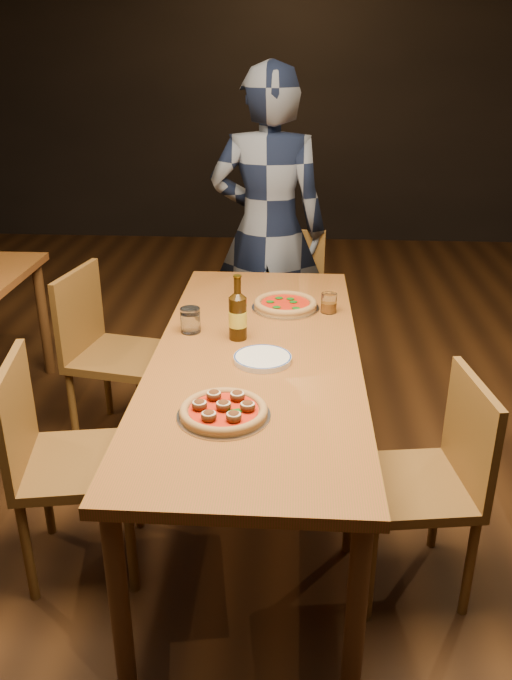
# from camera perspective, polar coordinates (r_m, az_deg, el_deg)

# --- Properties ---
(ground) EXTENTS (9.00, 9.00, 0.00)m
(ground) POSITION_cam_1_polar(r_m,az_deg,el_deg) (2.99, 0.06, -14.14)
(ground) COLOR black
(room_shell) EXTENTS (9.00, 9.00, 9.00)m
(room_shell) POSITION_cam_1_polar(r_m,az_deg,el_deg) (2.36, 0.08, 24.22)
(room_shell) COLOR black
(room_shell) RESTS_ON ground
(table_main) EXTENTS (0.80, 2.00, 0.75)m
(table_main) POSITION_cam_1_polar(r_m,az_deg,el_deg) (2.63, 0.07, -2.39)
(table_main) COLOR brown
(table_main) RESTS_ON ground
(chair_main_nw) EXTENTS (0.49, 0.49, 0.90)m
(chair_main_nw) POSITION_cam_1_polar(r_m,az_deg,el_deg) (2.55, -14.98, -10.12)
(chair_main_nw) COLOR brown
(chair_main_nw) RESTS_ON ground
(chair_main_sw) EXTENTS (0.50, 0.50, 0.92)m
(chair_main_sw) POSITION_cam_1_polar(r_m,az_deg,el_deg) (3.32, -11.63, -1.28)
(chair_main_sw) COLOR brown
(chair_main_sw) RESTS_ON ground
(chair_main_e) EXTENTS (0.46, 0.46, 0.87)m
(chair_main_e) POSITION_cam_1_polar(r_m,az_deg,el_deg) (2.45, 13.24, -11.97)
(chair_main_e) COLOR brown
(chair_main_e) RESTS_ON ground
(chair_end) EXTENTS (0.48, 0.48, 0.93)m
(chair_end) POSITION_cam_1_polar(r_m,az_deg,el_deg) (3.79, 2.27, 2.52)
(chair_end) COLOR brown
(chair_end) RESTS_ON ground
(pizza_meatball) EXTENTS (0.30, 0.30, 0.06)m
(pizza_meatball) POSITION_cam_1_polar(r_m,az_deg,el_deg) (2.15, -2.80, -6.08)
(pizza_meatball) COLOR #B7B7BF
(pizza_meatball) RESTS_ON table_main
(pizza_margherita) EXTENTS (0.31, 0.31, 0.04)m
(pizza_margherita) POSITION_cam_1_polar(r_m,az_deg,el_deg) (3.03, 2.55, 3.09)
(pizza_margherita) COLOR #B7B7BF
(pizza_margherita) RESTS_ON table_main
(plate_stack) EXTENTS (0.22, 0.22, 0.02)m
(plate_stack) POSITION_cam_1_polar(r_m,az_deg,el_deg) (2.51, 0.57, -1.62)
(plate_stack) COLOR white
(plate_stack) RESTS_ON table_main
(beer_bottle) EXTENTS (0.07, 0.07, 0.26)m
(beer_bottle) POSITION_cam_1_polar(r_m,az_deg,el_deg) (2.68, -1.58, 2.00)
(beer_bottle) COLOR black
(beer_bottle) RESTS_ON table_main
(water_glass) EXTENTS (0.08, 0.08, 0.10)m
(water_glass) POSITION_cam_1_polar(r_m,az_deg,el_deg) (2.77, -5.67, 1.71)
(water_glass) COLOR white
(water_glass) RESTS_ON table_main
(amber_glass) EXTENTS (0.07, 0.07, 0.09)m
(amber_glass) POSITION_cam_1_polar(r_m,az_deg,el_deg) (2.99, 6.29, 3.19)
(amber_glass) COLOR #A75812
(amber_glass) RESTS_ON table_main
(diner) EXTENTS (0.67, 0.46, 1.79)m
(diner) POSITION_cam_1_polar(r_m,az_deg,el_deg) (3.78, 1.07, 9.35)
(diner) COLOR black
(diner) RESTS_ON ground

